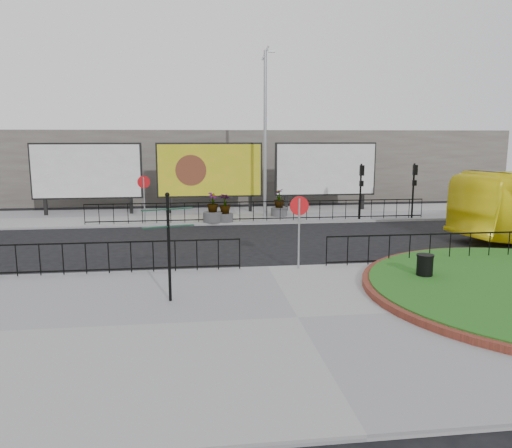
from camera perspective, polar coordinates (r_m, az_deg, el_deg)
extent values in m
plane|color=black|center=(17.36, 1.34, -5.23)|extent=(90.00, 90.00, 0.00)
cube|color=gray|center=(12.65, 4.79, -10.82)|extent=(30.00, 10.00, 0.12)
cube|color=gray|center=(29.02, -2.20, 1.03)|extent=(44.00, 6.00, 0.12)
cylinder|color=gray|center=(26.28, -12.64, 2.64)|extent=(0.07, 0.07, 2.40)
cylinder|color=#B20B11|center=(26.18, -12.72, 4.71)|extent=(0.64, 0.03, 0.64)
cylinder|color=white|center=(26.20, -12.72, 4.71)|extent=(0.50, 0.03, 0.50)
cylinder|color=gray|center=(16.85, 4.93, -1.12)|extent=(0.07, 0.07, 2.40)
cylinder|color=#B20B11|center=(16.70, 4.97, 2.08)|extent=(0.64, 0.03, 0.64)
cylinder|color=white|center=(16.72, 4.96, 2.09)|extent=(0.50, 0.03, 0.50)
cube|color=black|center=(30.98, -22.91, 1.87)|extent=(0.18, 0.18, 1.00)
cube|color=black|center=(30.04, -14.06, 2.12)|extent=(0.18, 0.18, 1.00)
cube|color=black|center=(30.22, -18.76, 5.76)|extent=(6.20, 0.25, 3.20)
cube|color=silver|center=(30.07, -18.82, 5.73)|extent=(6.00, 0.06, 3.00)
cube|color=black|center=(29.86, -9.86, 2.23)|extent=(0.18, 0.18, 1.00)
cube|color=black|center=(30.02, -0.67, 2.42)|extent=(0.18, 0.18, 1.00)
cube|color=black|center=(29.65, -5.31, 6.16)|extent=(6.20, 0.25, 3.20)
cube|color=gold|center=(29.49, -5.30, 6.14)|extent=(6.00, 0.06, 3.00)
cube|color=black|center=(30.35, 3.47, 2.48)|extent=(0.18, 0.18, 1.00)
cube|color=black|center=(31.59, 12.06, 2.57)|extent=(0.18, 0.18, 1.00)
cube|color=black|center=(30.69, 7.94, 6.24)|extent=(6.20, 0.25, 3.20)
cube|color=silver|center=(30.54, 8.02, 6.22)|extent=(6.00, 0.06, 3.00)
cylinder|color=gray|center=(27.86, 1.04, 10.08)|extent=(0.18, 0.18, 9.00)
cylinder|color=gray|center=(28.21, 1.07, 18.95)|extent=(0.43, 0.10, 0.77)
cube|color=gray|center=(28.28, 1.82, 19.13)|extent=(0.35, 0.15, 0.12)
cylinder|color=black|center=(27.64, 11.84, 3.65)|extent=(0.10, 0.10, 3.00)
cube|color=black|center=(27.43, 12.01, 6.01)|extent=(0.22, 0.18, 0.55)
cube|color=black|center=(27.49, 11.96, 4.55)|extent=(0.20, 0.16, 0.30)
cylinder|color=black|center=(28.76, 17.51, 3.64)|extent=(0.10, 0.10, 3.00)
cube|color=black|center=(28.56, 17.73, 5.90)|extent=(0.22, 0.18, 0.55)
cube|color=black|center=(28.61, 17.66, 4.50)|extent=(0.20, 0.16, 0.30)
cube|color=slate|center=(38.70, -3.55, 6.87)|extent=(40.00, 10.00, 5.00)
cylinder|color=black|center=(13.59, -9.92, -2.89)|extent=(0.08, 0.08, 2.87)
sphere|color=black|center=(13.35, -10.11, 3.32)|extent=(0.13, 0.13, 0.13)
cube|color=black|center=(13.35, -11.58, 1.59)|extent=(0.68, 0.26, 0.03)
cube|color=black|center=(13.51, -8.61, 1.78)|extent=(0.67, 0.35, 0.03)
cube|color=black|center=(13.38, -11.49, -0.38)|extent=(0.68, 0.32, 0.03)
cube|color=black|center=(13.53, -8.50, -0.18)|extent=(0.68, 0.26, 0.03)
cylinder|color=black|center=(16.22, 18.71, -4.92)|extent=(0.49, 0.49, 0.82)
cylinder|color=black|center=(16.12, 18.80, -3.42)|extent=(0.53, 0.53, 0.05)
cylinder|color=#4C4C4F|center=(26.31, -4.96, 0.81)|extent=(1.03, 1.03, 0.53)
imported|color=#185115|center=(26.20, -4.98, 2.49)|extent=(0.80, 0.80, 1.02)
cylinder|color=#4C4C4F|center=(26.35, -3.55, 0.73)|extent=(0.85, 0.85, 0.44)
imported|color=#185115|center=(26.25, -3.56, 2.34)|extent=(0.78, 0.78, 1.05)
cylinder|color=#4C4C4F|center=(28.30, 2.66, 1.41)|extent=(0.92, 0.92, 0.48)
imported|color=#185115|center=(28.19, 2.67, 2.97)|extent=(0.82, 0.82, 1.07)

